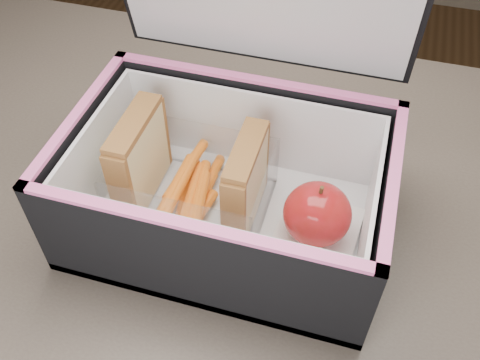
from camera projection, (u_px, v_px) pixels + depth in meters
The scene contains 8 objects.
kitchen_table at pixel (224, 286), 0.64m from camera, with size 1.20×0.80×0.75m.
lunch_bag at pixel (229, 179), 0.54m from camera, with size 0.32×0.26×0.32m.
plastic_tub at pixel (193, 182), 0.56m from camera, with size 0.16×0.11×0.07m, color white, non-canonical shape.
sandwich_left at pixel (139, 157), 0.56m from camera, with size 0.03×0.09×0.10m.
sandwich_right at pixel (246, 182), 0.54m from camera, with size 0.02×0.09×0.10m.
carrot_sticks at pixel (192, 194), 0.57m from camera, with size 0.05×0.14×0.03m.
paper_napkin at pixel (318, 231), 0.55m from camera, with size 0.08×0.09×0.01m, color white.
red_apple at pixel (317, 214), 0.52m from camera, with size 0.09×0.09×0.07m.
Camera 1 is at (0.11, -0.32, 1.21)m, focal length 40.00 mm.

